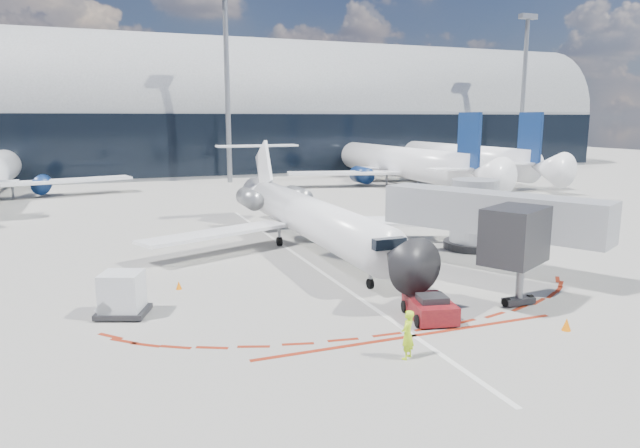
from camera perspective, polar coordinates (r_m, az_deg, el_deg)
name	(u,v)px	position (r m, az deg, el deg)	size (l,w,h in m)	color
ground	(317,269)	(34.39, -0.33, -4.49)	(260.00, 260.00, 0.00)	gray
apron_centerline	(306,261)	(36.21, -1.45, -3.71)	(0.25, 40.00, 0.01)	silver
apron_stop_bar	(414,336)	(24.49, 9.36, -10.97)	(14.00, 0.25, 0.01)	maroon
terminal_building	(176,120)	(96.77, -14.22, 10.02)	(150.00, 24.15, 24.00)	#9C9FA2
jet_bridge	(486,218)	(35.84, 16.25, 0.63)	(10.03, 15.20, 4.90)	gray
light_mast_centre	(227,91)	(80.90, -9.25, 12.98)	(0.70, 0.70, 25.00)	gray
light_mast_east	(523,96)	(103.50, 19.64, 11.96)	(0.70, 0.70, 25.00)	gray
regional_jet	(305,215)	(39.31, -1.48, 0.95)	(22.96, 28.32, 7.09)	white
pushback_tug	(430,308)	(26.42, 10.93, -8.21)	(2.42, 4.62, 1.18)	#530B13
ramp_worker	(407,335)	(21.98, 8.74, -10.87)	(0.69, 0.46, 1.90)	#C4F619
uld_container	(122,295)	(27.65, -19.17, -6.69)	(2.69, 2.50, 2.05)	black
safety_cone_left	(179,285)	(31.22, -13.94, -5.97)	(0.32, 0.32, 0.44)	orange
safety_cone_right	(566,324)	(26.81, 23.43, -9.20)	(0.39, 0.39, 0.54)	orange
bg_airliner_2	(400,140)	(78.54, 7.96, 8.30)	(36.78, 38.94, 11.90)	white
bg_airliner_3	(455,138)	(87.27, 13.35, 8.37)	(37.07, 39.25, 11.99)	white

